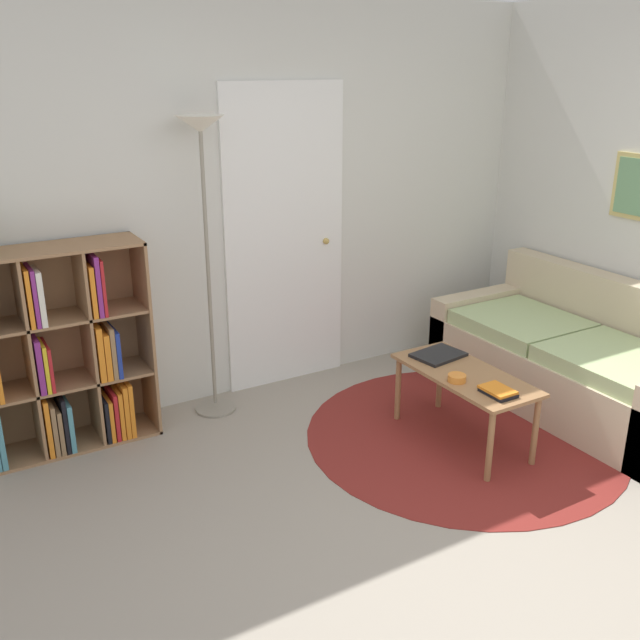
% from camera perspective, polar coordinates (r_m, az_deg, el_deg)
% --- Properties ---
extents(ground_plane, '(14.00, 14.00, 0.00)m').
position_cam_1_polar(ground_plane, '(3.48, 13.52, -19.60)').
color(ground_plane, gray).
extents(wall_back, '(7.34, 0.11, 2.60)m').
position_cam_1_polar(wall_back, '(4.79, -5.42, 9.10)').
color(wall_back, silver).
rests_on(wall_back, ground_plane).
extents(wall_right, '(0.08, 5.39, 2.60)m').
position_cam_1_polar(wall_right, '(5.24, 23.40, 8.64)').
color(wall_right, silver).
rests_on(wall_right, ground_plane).
extents(rug, '(1.95, 1.95, 0.01)m').
position_cam_1_polar(rug, '(4.56, 11.40, -8.99)').
color(rug, maroon).
rests_on(rug, ground_plane).
extents(bookshelf, '(1.04, 0.34, 1.22)m').
position_cam_1_polar(bookshelf, '(4.40, -20.64, -2.90)').
color(bookshelf, '#936B47').
rests_on(bookshelf, ground_plane).
extents(floor_lamp, '(0.29, 0.29, 1.89)m').
position_cam_1_polar(floor_lamp, '(4.37, -9.37, 11.59)').
color(floor_lamp, gray).
rests_on(floor_lamp, ground_plane).
extents(couch, '(0.90, 1.90, 0.82)m').
position_cam_1_polar(couch, '(5.12, 19.95, -3.15)').
color(couch, '#CCB793').
rests_on(couch, ground_plane).
extents(coffee_table, '(0.42, 0.92, 0.45)m').
position_cam_1_polar(coffee_table, '(4.33, 11.49, -4.85)').
color(coffee_table, '#996B42').
rests_on(coffee_table, ground_plane).
extents(laptop, '(0.33, 0.27, 0.02)m').
position_cam_1_polar(laptop, '(4.51, 9.45, -2.77)').
color(laptop, black).
rests_on(laptop, coffee_table).
extents(bowl, '(0.11, 0.11, 0.04)m').
position_cam_1_polar(bowl, '(4.18, 10.90, -4.58)').
color(bowl, orange).
rests_on(bowl, coffee_table).
extents(book_stack_on_table, '(0.14, 0.19, 0.03)m').
position_cam_1_polar(book_stack_on_table, '(4.08, 14.05, -5.56)').
color(book_stack_on_table, black).
rests_on(book_stack_on_table, coffee_table).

